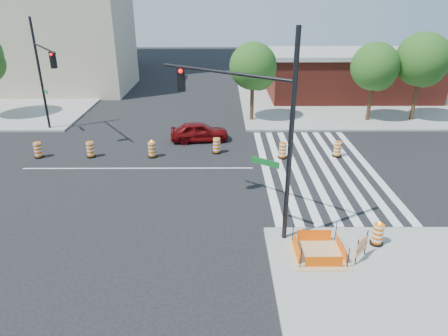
# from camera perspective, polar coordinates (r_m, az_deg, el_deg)

# --- Properties ---
(ground) EXTENTS (120.00, 120.00, 0.00)m
(ground) POSITION_cam_1_polar(r_m,az_deg,el_deg) (24.88, -12.19, -0.05)
(ground) COLOR black
(ground) RESTS_ON ground
(sidewalk_ne) EXTENTS (22.00, 22.00, 0.15)m
(sidewalk_ne) POSITION_cam_1_polar(r_m,az_deg,el_deg) (43.40, 17.18, 9.70)
(sidewalk_ne) COLOR gray
(sidewalk_ne) RESTS_ON ground
(crosswalk_east) EXTENTS (6.75, 13.50, 0.01)m
(crosswalk_east) POSITION_cam_1_polar(r_m,az_deg,el_deg) (25.03, 13.15, 0.03)
(crosswalk_east) COLOR silver
(crosswalk_east) RESTS_ON ground
(lane_centerline) EXTENTS (14.00, 0.12, 0.01)m
(lane_centerline) POSITION_cam_1_polar(r_m,az_deg,el_deg) (24.88, -12.20, -0.03)
(lane_centerline) COLOR silver
(lane_centerline) RESTS_ON ground
(excavation_pit) EXTENTS (2.20, 2.20, 0.90)m
(excavation_pit) POSITION_cam_1_polar(r_m,az_deg,el_deg) (16.83, 13.32, -11.68)
(excavation_pit) COLOR tan
(excavation_pit) RESTS_ON ground
(brick_storefront) EXTENTS (16.50, 8.50, 4.60)m
(brick_storefront) POSITION_cam_1_polar(r_m,az_deg,el_deg) (42.96, 17.55, 12.59)
(brick_storefront) COLOR maroon
(brick_storefront) RESTS_ON ground
(beige_midrise) EXTENTS (14.00, 10.00, 10.00)m
(beige_midrise) POSITION_cam_1_polar(r_m,az_deg,el_deg) (47.73, -22.29, 16.25)
(beige_midrise) COLOR #B4A989
(beige_midrise) RESTS_ON ground
(red_coupe) EXTENTS (4.30, 2.16, 1.41)m
(red_coupe) POSITION_cam_1_polar(r_m,az_deg,el_deg) (28.74, -3.54, 5.21)
(red_coupe) COLOR #600809
(red_coupe) RESTS_ON ground
(signal_pole_se) EXTENTS (5.38, 3.95, 8.64)m
(signal_pole_se) POSITION_cam_1_polar(r_m,az_deg,el_deg) (16.26, 3.96, 7.57)
(signal_pole_se) COLOR black
(signal_pole_se) RESTS_ON ground
(signal_pole_nw) EXTENTS (3.57, 5.19, 8.16)m
(signal_pole_nw) POSITION_cam_1_polar(r_m,az_deg,el_deg) (31.52, -24.39, 12.91)
(signal_pole_nw) COLOR black
(signal_pole_nw) RESTS_ON ground
(pit_drum) EXTENTS (0.55, 0.55, 1.08)m
(pit_drum) POSITION_cam_1_polar(r_m,az_deg,el_deg) (17.95, 21.09, -8.90)
(pit_drum) COLOR black
(pit_drum) RESTS_ON ground
(barricade) EXTENTS (0.67, 0.72, 1.10)m
(barricade) POSITION_cam_1_polar(r_m,az_deg,el_deg) (16.71, 19.09, -10.49)
(barricade) COLOR #E05E04
(barricade) RESTS_ON ground
(tree_north_c) EXTENTS (3.75, 3.75, 6.38)m
(tree_north_c) POSITION_cam_1_polar(r_m,az_deg,el_deg) (32.76, 4.23, 13.94)
(tree_north_c) COLOR #382314
(tree_north_c) RESTS_ON ground
(tree_north_d) EXTENTS (3.75, 3.75, 6.38)m
(tree_north_d) POSITION_cam_1_polar(r_m,az_deg,el_deg) (34.67, 20.76, 13.06)
(tree_north_d) COLOR #382314
(tree_north_d) RESTS_ON ground
(tree_north_e) EXTENTS (4.19, 4.19, 7.13)m
(tree_north_e) POSITION_cam_1_polar(r_m,az_deg,el_deg) (36.11, 26.47, 13.34)
(tree_north_e) COLOR #382314
(tree_north_e) RESTS_ON ground
(median_drum_1) EXTENTS (0.60, 0.60, 1.02)m
(median_drum_1) POSITION_cam_1_polar(r_m,az_deg,el_deg) (28.44, -25.01, 2.28)
(median_drum_1) COLOR black
(median_drum_1) RESTS_ON ground
(median_drum_2) EXTENTS (0.60, 0.60, 1.02)m
(median_drum_2) POSITION_cam_1_polar(r_m,az_deg,el_deg) (27.26, -18.52, 2.45)
(median_drum_2) COLOR black
(median_drum_2) RESTS_ON ground
(median_drum_3) EXTENTS (0.60, 0.60, 1.18)m
(median_drum_3) POSITION_cam_1_polar(r_m,az_deg,el_deg) (26.26, -10.24, 2.56)
(median_drum_3) COLOR black
(median_drum_3) RESTS_ON ground
(median_drum_4) EXTENTS (0.60, 0.60, 1.02)m
(median_drum_4) POSITION_cam_1_polar(r_m,az_deg,el_deg) (26.53, -1.06, 3.14)
(median_drum_4) COLOR black
(median_drum_4) RESTS_ON ground
(median_drum_5) EXTENTS (0.60, 0.60, 1.02)m
(median_drum_5) POSITION_cam_1_polar(r_m,az_deg,el_deg) (25.98, 8.38, 2.42)
(median_drum_5) COLOR black
(median_drum_5) RESTS_ON ground
(median_drum_6) EXTENTS (0.60, 0.60, 1.02)m
(median_drum_6) POSITION_cam_1_polar(r_m,az_deg,el_deg) (26.96, 15.89, 2.55)
(median_drum_6) COLOR black
(median_drum_6) RESTS_ON ground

